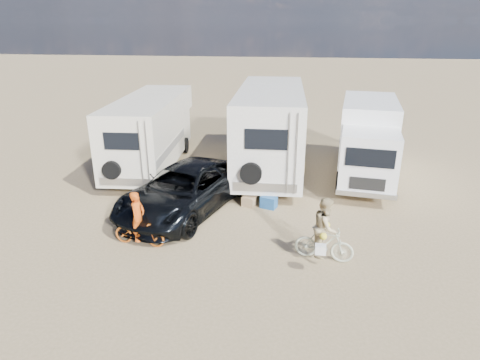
# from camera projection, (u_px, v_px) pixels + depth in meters

# --- Properties ---
(ground) EXTENTS (140.00, 140.00, 0.00)m
(ground) POSITION_uv_depth(u_px,v_px,m) (247.00, 258.00, 11.81)
(ground) COLOR #9B825C
(ground) RESTS_ON ground
(rv_main) EXTENTS (2.89, 7.98, 3.66)m
(rv_main) POSITION_uv_depth(u_px,v_px,m) (270.00, 131.00, 18.06)
(rv_main) COLOR white
(rv_main) RESTS_ON ground
(rv_left) EXTENTS (2.80, 7.60, 3.18)m
(rv_left) POSITION_uv_depth(u_px,v_px,m) (151.00, 133.00, 18.66)
(rv_left) COLOR #ECE7CC
(rv_left) RESTS_ON ground
(box_truck) EXTENTS (3.06, 6.80, 3.19)m
(box_truck) POSITION_uv_depth(u_px,v_px,m) (368.00, 142.00, 17.30)
(box_truck) COLOR white
(box_truck) RESTS_ON ground
(dark_suv) EXTENTS (4.34, 6.34, 1.61)m
(dark_suv) POSITION_uv_depth(u_px,v_px,m) (184.00, 190.00, 14.48)
(dark_suv) COLOR black
(dark_suv) RESTS_ON ground
(bike_man) EXTENTS (1.66, 0.75, 0.84)m
(bike_man) POSITION_uv_depth(u_px,v_px,m) (139.00, 232.00, 12.38)
(bike_man) COLOR #C35916
(bike_man) RESTS_ON ground
(bike_woman) EXTENTS (1.71, 0.77, 0.99)m
(bike_woman) POSITION_uv_depth(u_px,v_px,m) (324.00, 244.00, 11.58)
(bike_woman) COLOR #B6BEA1
(bike_woman) RESTS_ON ground
(rider_man) EXTENTS (0.43, 0.60, 1.54)m
(rider_man) POSITION_uv_depth(u_px,v_px,m) (138.00, 222.00, 12.25)
(rider_man) COLOR #C5490F
(rider_man) RESTS_ON ground
(rider_woman) EXTENTS (0.79, 0.94, 1.71)m
(rider_woman) POSITION_uv_depth(u_px,v_px,m) (325.00, 233.00, 11.45)
(rider_woman) COLOR tan
(rider_woman) RESTS_ON ground
(bike_parked) EXTENTS (1.78, 1.67, 0.95)m
(bike_parked) POSITION_uv_depth(u_px,v_px,m) (358.00, 179.00, 16.41)
(bike_parked) COLOR #2A2D2A
(bike_parked) RESTS_ON ground
(cooler) EXTENTS (0.64, 0.55, 0.44)m
(cooler) POSITION_uv_depth(u_px,v_px,m) (269.00, 202.00, 14.93)
(cooler) COLOR #1F508D
(cooler) RESTS_ON ground
(crate) EXTENTS (0.56, 0.56, 0.36)m
(crate) POSITION_uv_depth(u_px,v_px,m) (249.00, 201.00, 15.12)
(crate) COLOR #927553
(crate) RESTS_ON ground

